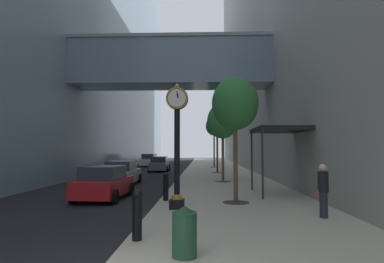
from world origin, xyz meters
name	(u,v)px	position (x,y,z in m)	size (l,w,h in m)	color
ground_plane	(183,173)	(0.00, 27.00, 0.00)	(110.00, 110.00, 0.00)	black
sidewalk_right	(217,171)	(3.46, 30.00, 0.07)	(6.91, 80.00, 0.14)	#BCB29E
building_block_left	(75,18)	(-12.33, 29.92, 16.94)	(24.13, 80.00, 34.00)	#849EB2
street_clock	(177,139)	(0.94, 7.33, 2.75)	(0.84, 0.55, 4.74)	black
bollard_nearest	(137,214)	(0.30, 3.08, 0.78)	(0.25, 0.25, 1.23)	black
bollard_third	(166,186)	(0.30, 9.24, 0.78)	(0.25, 0.25, 1.23)	black
street_tree_near	(235,105)	(3.29, 8.77, 4.27)	(1.98, 1.98, 5.30)	#333335
street_tree_mid_near	(223,121)	(3.29, 17.45, 4.30)	(2.15, 2.15, 5.43)	#333335
street_tree_mid_far	(217,119)	(3.29, 26.13, 5.25)	(1.84, 1.84, 6.24)	#333335
street_tree_far	(214,126)	(3.29, 34.81, 5.15)	(2.05, 2.05, 6.25)	#333335
trash_bin	(184,231)	(1.54, 1.90, 0.68)	(0.53, 0.53, 1.05)	#234C33
pedestrian_walking	(323,189)	(5.86, 5.90, 1.07)	(0.50, 0.40, 1.75)	#23232D
storefront_awning	(278,131)	(5.67, 11.32, 3.28)	(2.40, 3.60, 3.30)	black
car_silver_near	(122,173)	(-3.42, 16.32, 0.78)	(2.04, 4.51, 1.60)	#B7BABF
car_grey_mid	(159,164)	(-2.70, 29.34, 0.78)	(2.05, 4.04, 1.59)	slate
car_red_far	(104,183)	(-2.77, 10.36, 0.77)	(2.18, 4.06, 1.58)	#AD191E
car_white_trailing	(149,160)	(-5.35, 38.88, 0.83)	(2.14, 4.72, 1.72)	silver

